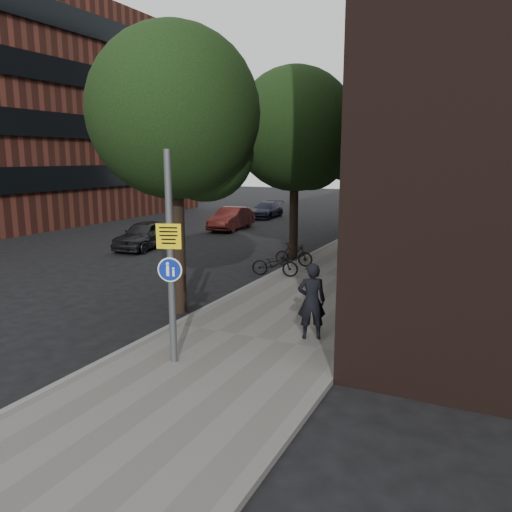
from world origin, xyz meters
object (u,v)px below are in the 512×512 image
Objects in this scene: signpost at (171,258)px; parked_bike_facade_near at (368,264)px; pedestrian at (312,301)px; parked_car_near at (145,235)px.

parked_bike_facade_near is at bearing 58.16° from signpost.
pedestrian is 13.76m from parked_car_near.
pedestrian is (2.06, 2.44, -1.25)m from signpost.
signpost reaches higher than pedestrian.
pedestrian reaches higher than parked_car_near.
parked_car_near is (-8.98, 10.64, -1.60)m from signpost.
parked_car_near is (-10.86, 1.86, 0.02)m from parked_bike_facade_near.
pedestrian is at bearing -42.69° from parked_car_near.
parked_bike_facade_near is (-0.18, 6.34, -0.37)m from pedestrian.
parked_bike_facade_near is 11.01m from parked_car_near.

